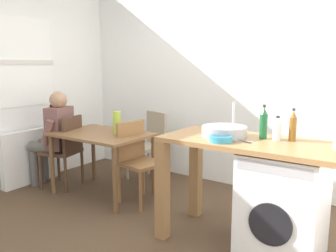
# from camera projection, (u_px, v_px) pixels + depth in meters

# --- Properties ---
(ground_plane) EXTENTS (5.46, 5.46, 0.00)m
(ground_plane) POSITION_uv_depth(u_px,v_px,m) (138.00, 233.00, 3.23)
(ground_plane) COLOR #4C3826
(wall_back) EXTENTS (4.60, 0.10, 2.70)m
(wall_back) POSITION_uv_depth(u_px,v_px,m) (225.00, 78.00, 4.42)
(wall_back) COLOR white
(wall_back) RESTS_ON ground_plane
(radiator) EXTENTS (0.10, 0.80, 0.70)m
(radiator) POSITION_uv_depth(u_px,v_px,m) (31.00, 157.00, 4.54)
(radiator) COLOR white
(radiator) RESTS_ON ground_plane
(dining_table) EXTENTS (1.10, 0.76, 0.74)m
(dining_table) POSITION_uv_depth(u_px,v_px,m) (102.00, 141.00, 4.09)
(dining_table) COLOR brown
(dining_table) RESTS_ON ground_plane
(chair_person_seat) EXTENTS (0.49, 0.49, 0.90)m
(chair_person_seat) POSITION_uv_depth(u_px,v_px,m) (66.00, 148.00, 4.36)
(chair_person_seat) COLOR #4C3323
(chair_person_seat) RESTS_ON ground_plane
(chair_opposite) EXTENTS (0.46, 0.46, 0.90)m
(chair_opposite) POSITION_uv_depth(u_px,v_px,m) (137.00, 157.00, 3.90)
(chair_opposite) COLOR olive
(chair_opposite) RESTS_ON ground_plane
(chair_spare_by_wall) EXTENTS (0.49, 0.49, 0.90)m
(chair_spare_by_wall) POSITION_uv_depth(u_px,v_px,m) (150.00, 142.00, 4.68)
(chair_spare_by_wall) COLOR gray
(chair_spare_by_wall) RESTS_ON ground_plane
(seated_person) EXTENTS (0.55, 0.54, 1.20)m
(seated_person) POSITION_uv_depth(u_px,v_px,m) (54.00, 134.00, 4.38)
(seated_person) COLOR #595651
(seated_person) RESTS_ON ground_plane
(kitchen_counter) EXTENTS (1.50, 0.68, 0.92)m
(kitchen_counter) POSITION_uv_depth(u_px,v_px,m) (229.00, 156.00, 2.98)
(kitchen_counter) COLOR #9E7042
(kitchen_counter) RESTS_ON ground_plane
(washing_machine) EXTENTS (0.60, 0.61, 0.86)m
(washing_machine) POSITION_uv_depth(u_px,v_px,m) (283.00, 205.00, 2.77)
(washing_machine) COLOR white
(washing_machine) RESTS_ON ground_plane
(sink_basin) EXTENTS (0.38, 0.38, 0.09)m
(sink_basin) POSITION_uv_depth(u_px,v_px,m) (224.00, 131.00, 2.97)
(sink_basin) COLOR #9EA0A5
(sink_basin) RESTS_ON kitchen_counter
(tap) EXTENTS (0.02, 0.02, 0.28)m
(tap) POSITION_uv_depth(u_px,v_px,m) (233.00, 118.00, 3.10)
(tap) COLOR #B2B2B7
(tap) RESTS_ON kitchen_counter
(bottle_tall_green) EXTENTS (0.06, 0.06, 0.28)m
(bottle_tall_green) POSITION_uv_depth(u_px,v_px,m) (264.00, 123.00, 2.88)
(bottle_tall_green) COLOR #19592D
(bottle_tall_green) RESTS_ON kitchen_counter
(bottle_squat_brown) EXTENTS (0.07, 0.07, 0.20)m
(bottle_squat_brown) POSITION_uv_depth(u_px,v_px,m) (277.00, 129.00, 2.83)
(bottle_squat_brown) COLOR silver
(bottle_squat_brown) RESTS_ON kitchen_counter
(bottle_clear_small) EXTENTS (0.06, 0.06, 0.26)m
(bottle_clear_small) POSITION_uv_depth(u_px,v_px,m) (293.00, 126.00, 2.79)
(bottle_clear_small) COLOR brown
(bottle_clear_small) RESTS_ON kitchen_counter
(mixing_bowl) EXTENTS (0.18, 0.18, 0.05)m
(mixing_bowl) POSITION_uv_depth(u_px,v_px,m) (221.00, 138.00, 2.78)
(mixing_bowl) COLOR teal
(mixing_bowl) RESTS_ON kitchen_counter
(vase) EXTENTS (0.09, 0.09, 0.25)m
(vase) POSITION_uv_depth(u_px,v_px,m) (117.00, 122.00, 4.05)
(vase) COLOR #A8C63D
(vase) RESTS_ON dining_table
(scissors) EXTENTS (0.15, 0.06, 0.01)m
(scissors) POSITION_uv_depth(u_px,v_px,m) (243.00, 141.00, 2.78)
(scissors) COLOR #B2B2B7
(scissors) RESTS_ON kitchen_counter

